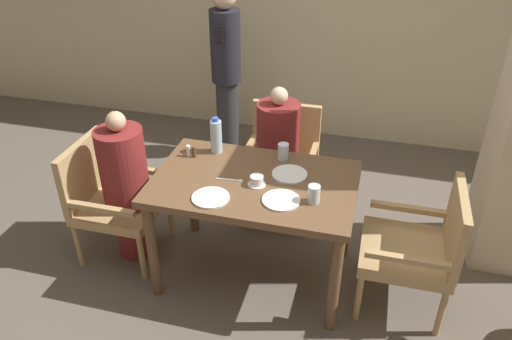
# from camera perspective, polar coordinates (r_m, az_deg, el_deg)

# --- Properties ---
(ground_plane) EXTENTS (16.00, 16.00, 0.00)m
(ground_plane) POSITION_cam_1_polar(r_m,az_deg,el_deg) (3.61, -0.17, -11.57)
(ground_plane) COLOR #60564C
(dining_table) EXTENTS (1.28, 0.82, 0.78)m
(dining_table) POSITION_cam_1_polar(r_m,az_deg,el_deg) (3.19, -0.19, -2.78)
(dining_table) COLOR brown
(dining_table) RESTS_ON ground_plane
(chair_left_side) EXTENTS (0.55, 0.55, 0.87)m
(chair_left_side) POSITION_cam_1_polar(r_m,az_deg,el_deg) (3.67, -16.36, -2.80)
(chair_left_side) COLOR tan
(chair_left_side) RESTS_ON ground_plane
(diner_in_left_chair) EXTENTS (0.32, 0.32, 1.14)m
(diner_in_left_chair) POSITION_cam_1_polar(r_m,az_deg,el_deg) (3.54, -14.63, -1.71)
(diner_in_left_chair) COLOR maroon
(diner_in_left_chair) RESTS_ON ground_plane
(chair_far_side) EXTENTS (0.55, 0.55, 0.87)m
(chair_far_side) POSITION_cam_1_polar(r_m,az_deg,el_deg) (3.97, 2.89, 1.44)
(chair_far_side) COLOR tan
(chair_far_side) RESTS_ON ground_plane
(diner_in_far_chair) EXTENTS (0.32, 0.32, 1.13)m
(diner_in_far_chair) POSITION_cam_1_polar(r_m,az_deg,el_deg) (3.80, 2.47, 1.75)
(diner_in_far_chair) COLOR maroon
(diner_in_far_chair) RESTS_ON ground_plane
(chair_right_side) EXTENTS (0.55, 0.55, 0.87)m
(chair_right_side) POSITION_cam_1_polar(r_m,az_deg,el_deg) (3.25, 18.29, -8.15)
(chair_right_side) COLOR tan
(chair_right_side) RESTS_ON ground_plane
(standing_host) EXTENTS (0.27, 0.31, 1.61)m
(standing_host) POSITION_cam_1_polar(r_m,az_deg,el_deg) (4.66, -3.42, 11.44)
(standing_host) COLOR #2D2D33
(standing_host) RESTS_ON ground_plane
(plate_main_left) EXTENTS (0.23, 0.23, 0.01)m
(plate_main_left) POSITION_cam_1_polar(r_m,az_deg,el_deg) (2.94, 2.88, -3.47)
(plate_main_left) COLOR white
(plate_main_left) RESTS_ON dining_table
(plate_main_right) EXTENTS (0.23, 0.23, 0.01)m
(plate_main_right) POSITION_cam_1_polar(r_m,az_deg,el_deg) (3.18, 3.87, -0.49)
(plate_main_right) COLOR white
(plate_main_right) RESTS_ON dining_table
(plate_dessert_center) EXTENTS (0.23, 0.23, 0.01)m
(plate_dessert_center) POSITION_cam_1_polar(r_m,az_deg,el_deg) (2.97, -5.20, -3.17)
(plate_dessert_center) COLOR white
(plate_dessert_center) RESTS_ON dining_table
(teacup_with_saucer) EXTENTS (0.11, 0.11, 0.06)m
(teacup_with_saucer) POSITION_cam_1_polar(r_m,az_deg,el_deg) (3.07, 0.09, -1.26)
(teacup_with_saucer) COLOR white
(teacup_with_saucer) RESTS_ON dining_table
(water_bottle) EXTENTS (0.08, 0.08, 0.26)m
(water_bottle) POSITION_cam_1_polar(r_m,az_deg,el_deg) (3.39, -4.58, 3.87)
(water_bottle) COLOR silver
(water_bottle) RESTS_ON dining_table
(glass_tall_near) EXTENTS (0.07, 0.07, 0.11)m
(glass_tall_near) POSITION_cam_1_polar(r_m,az_deg,el_deg) (3.33, 3.13, 2.12)
(glass_tall_near) COLOR silver
(glass_tall_near) RESTS_ON dining_table
(glass_tall_mid) EXTENTS (0.07, 0.07, 0.11)m
(glass_tall_mid) POSITION_cam_1_polar(r_m,az_deg,el_deg) (2.92, 6.63, -2.76)
(glass_tall_mid) COLOR silver
(glass_tall_mid) RESTS_ON dining_table
(salt_shaker) EXTENTS (0.03, 0.03, 0.08)m
(salt_shaker) POSITION_cam_1_polar(r_m,az_deg,el_deg) (3.40, -7.72, 2.19)
(salt_shaker) COLOR white
(salt_shaker) RESTS_ON dining_table
(pepper_shaker) EXTENTS (0.03, 0.03, 0.08)m
(pepper_shaker) POSITION_cam_1_polar(r_m,az_deg,el_deg) (3.39, -7.11, 2.08)
(pepper_shaker) COLOR #4C3D2D
(pepper_shaker) RESTS_ON dining_table
(fork_beside_plate) EXTENTS (0.17, 0.03, 0.00)m
(fork_beside_plate) POSITION_cam_1_polar(r_m,az_deg,el_deg) (3.13, -2.76, -1.13)
(fork_beside_plate) COLOR silver
(fork_beside_plate) RESTS_ON dining_table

